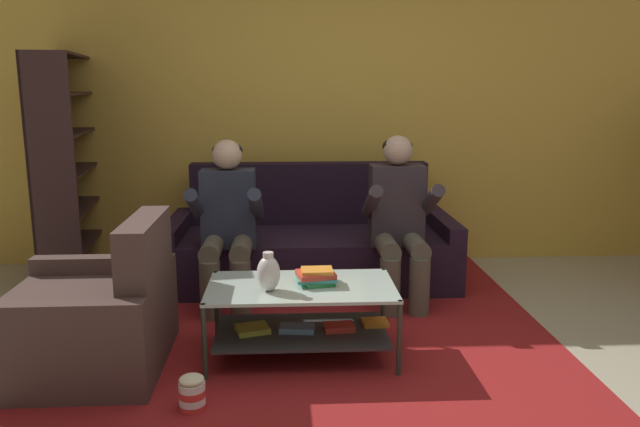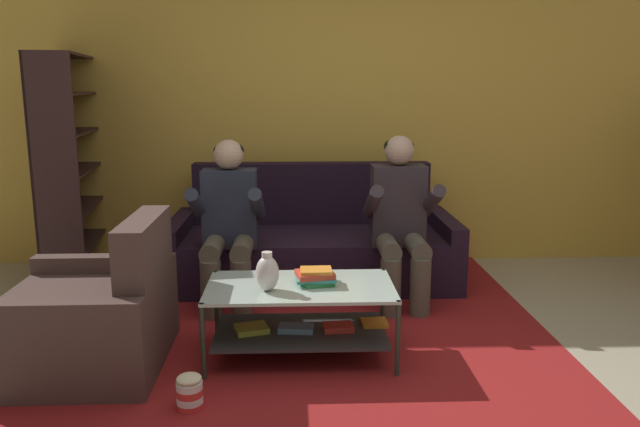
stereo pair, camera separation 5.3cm
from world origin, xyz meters
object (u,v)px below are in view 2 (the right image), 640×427
at_px(coffee_table, 301,310).
at_px(book_stack, 316,276).
at_px(person_seated_right, 400,215).
at_px(popcorn_tub, 190,392).
at_px(armchair, 92,319).
at_px(vase, 267,273).
at_px(couch, 313,245).
at_px(bookshelf, 65,181).
at_px(person_seated_left, 229,218).

height_order(coffee_table, book_stack, book_stack).
xyz_separation_m(person_seated_right, popcorn_tub, (-1.25, -1.48, -0.55)).
bearing_deg(book_stack, person_seated_right, 54.60).
bearing_deg(popcorn_tub, coffee_table, 47.49).
height_order(coffee_table, armchair, armchair).
height_order(person_seated_right, popcorn_tub, person_seated_right).
distance_m(person_seated_right, vase, 1.33).
distance_m(couch, bookshelf, 2.02).
relative_size(couch, bookshelf, 1.25).
xyz_separation_m(book_stack, armchair, (-1.23, -0.10, -0.20)).
relative_size(person_seated_left, vase, 5.34).
distance_m(person_seated_left, armchair, 1.22).
bearing_deg(vase, bookshelf, 135.16).
xyz_separation_m(person_seated_left, person_seated_right, (1.20, 0.00, 0.01)).
height_order(couch, book_stack, couch).
bearing_deg(vase, couch, 79.36).
distance_m(couch, person_seated_left, 0.89).
bearing_deg(bookshelf, coffee_table, -40.31).
bearing_deg(couch, book_stack, -90.88).
bearing_deg(armchair, person_seated_left, 55.84).
xyz_separation_m(armchair, popcorn_tub, (0.61, -0.51, -0.18)).
bearing_deg(person_seated_right, bookshelf, 165.31).
distance_m(armchair, popcorn_tub, 0.82).
bearing_deg(armchair, vase, -0.58).
relative_size(bookshelf, popcorn_tub, 9.77).
bearing_deg(coffee_table, couch, 85.78).
bearing_deg(popcorn_tub, book_stack, 44.16).
distance_m(vase, armchair, 1.00).
xyz_separation_m(person_seated_left, bookshelf, (-1.35, 0.67, 0.17)).
bearing_deg(person_seated_left, coffee_table, -61.08).
bearing_deg(person_seated_left, vase, -72.43).
xyz_separation_m(coffee_table, vase, (-0.18, -0.09, 0.25)).
height_order(coffee_table, vase, vase).
xyz_separation_m(couch, armchair, (-1.26, -1.53, -0.01)).
bearing_deg(couch, bookshelf, 176.93).
bearing_deg(popcorn_tub, person_seated_left, 88.16).
height_order(bookshelf, armchair, bookshelf).
bearing_deg(person_seated_right, vase, -132.23).
xyz_separation_m(couch, coffee_table, (-0.11, -1.46, -0.01)).
bearing_deg(person_seated_right, couch, 136.79).
bearing_deg(book_stack, bookshelf, 141.29).
relative_size(person_seated_left, coffee_table, 1.11).
relative_size(person_seated_right, armchair, 1.26).
relative_size(person_seated_right, coffee_table, 1.13).
height_order(armchair, popcorn_tub, armchair).
bearing_deg(couch, coffee_table, -94.22).
bearing_deg(coffee_table, person_seated_left, 118.92).
bearing_deg(person_seated_left, person_seated_right, 0.10).
relative_size(person_seated_right, book_stack, 5.03).
xyz_separation_m(couch, bookshelf, (-1.95, 0.10, 0.51)).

